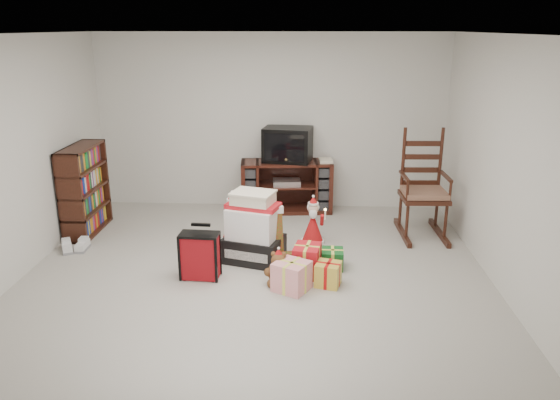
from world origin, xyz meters
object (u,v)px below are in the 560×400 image
at_px(mrs_claus_figurine, 233,223).
at_px(crt_television, 288,144).
at_px(tv_stand, 287,186).
at_px(rocking_chair, 422,198).
at_px(bookshelf, 85,191).
at_px(gift_pile, 254,232).
at_px(santa_figurine, 313,225).
at_px(sneaker_pair, 75,247).
at_px(teddy_bear, 279,270).
at_px(gift_cluster, 318,268).
at_px(red_suitcase, 200,256).

relative_size(mrs_claus_figurine, crt_television, 0.91).
distance_m(tv_stand, rocking_chair, 1.95).
xyz_separation_m(bookshelf, gift_pile, (2.26, -0.82, -0.19)).
bearing_deg(santa_figurine, bookshelf, 175.04).
distance_m(sneaker_pair, crt_television, 3.12).
height_order(rocking_chair, gift_pile, rocking_chair).
bearing_deg(santa_figurine, sneaker_pair, -172.08).
bearing_deg(teddy_bear, bookshelf, 151.49).
bearing_deg(mrs_claus_figurine, gift_pile, -59.55).
relative_size(tv_stand, gift_cluster, 1.41).
distance_m(gift_pile, red_suitcase, 0.72).
height_order(tv_stand, teddy_bear, tv_stand).
bearing_deg(sneaker_pair, mrs_claus_figurine, -6.83).
xyz_separation_m(mrs_claus_figurine, crt_television, (0.62, 1.29, 0.73)).
bearing_deg(rocking_chair, red_suitcase, -152.59).
distance_m(mrs_claus_figurine, crt_television, 1.61).
height_order(gift_pile, crt_television, crt_television).
relative_size(tv_stand, gift_pile, 1.65).
distance_m(bookshelf, gift_pile, 2.41).
relative_size(teddy_bear, santa_figurine, 0.58).
xyz_separation_m(rocking_chair, crt_television, (-1.76, 0.84, 0.50)).
distance_m(tv_stand, crt_television, 0.61).
xyz_separation_m(gift_pile, sneaker_pair, (-2.17, 0.17, -0.30)).
distance_m(tv_stand, sneaker_pair, 2.97).
bearing_deg(tv_stand, rocking_chair, -29.98).
xyz_separation_m(tv_stand, bookshelf, (-2.56, -0.96, 0.18)).
bearing_deg(gift_cluster, sneaker_pair, 167.19).
height_order(teddy_bear, gift_cluster, teddy_bear).
distance_m(mrs_claus_figurine, gift_cluster, 1.45).
relative_size(gift_pile, crt_television, 1.11).
distance_m(rocking_chair, crt_television, 2.01).
height_order(rocking_chair, santa_figurine, rocking_chair).
distance_m(sneaker_pair, gift_cluster, 2.97).
xyz_separation_m(red_suitcase, mrs_claus_figurine, (0.21, 1.01, -0.00)).
height_order(red_suitcase, mrs_claus_figurine, mrs_claus_figurine).
distance_m(rocking_chair, gift_pile, 2.29).
bearing_deg(rocking_chair, crt_television, 152.46).
bearing_deg(bookshelf, red_suitcase, -37.14).
height_order(bookshelf, teddy_bear, bookshelf).
height_order(bookshelf, mrs_claus_figurine, bookshelf).
bearing_deg(mrs_claus_figurine, crt_television, 64.26).
xyz_separation_m(gift_cluster, crt_television, (-0.41, 2.30, 0.84)).
bearing_deg(mrs_claus_figurine, gift_cluster, -44.37).
height_order(bookshelf, gift_pile, bookshelf).
bearing_deg(santa_figurine, mrs_claus_figurine, -177.34).
xyz_separation_m(bookshelf, santa_figurine, (2.93, -0.25, -0.31)).
height_order(rocking_chair, sneaker_pair, rocking_chair).
xyz_separation_m(tv_stand, crt_television, (0.01, 0.03, 0.61)).
xyz_separation_m(rocking_chair, mrs_claus_figurine, (-2.38, -0.45, -0.23)).
relative_size(santa_figurine, mrs_claus_figurine, 0.92).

